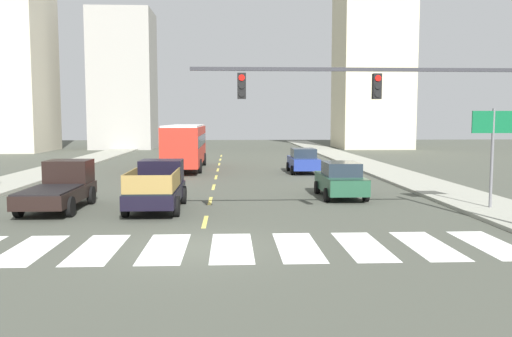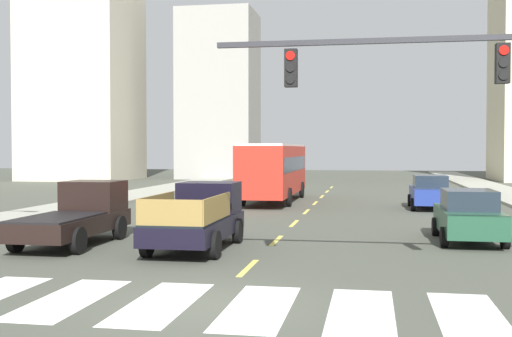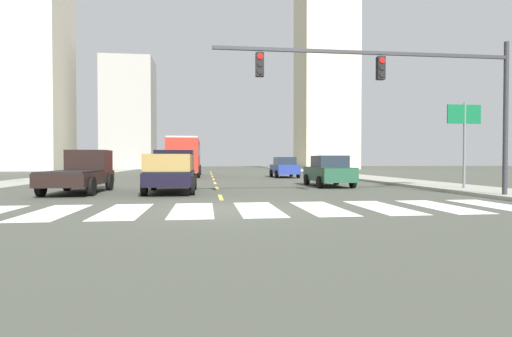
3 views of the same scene
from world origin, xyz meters
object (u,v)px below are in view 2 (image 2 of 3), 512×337
Objects in this scene: pickup_dark at (78,215)px; sedan_mid at (430,192)px; sedan_far at (468,216)px; city_bus at (274,168)px; pickup_stakebed at (199,217)px.

pickup_dark is 18.81m from sedan_mid.
sedan_far and sedan_mid have the same top height.
sedan_far is (8.64, -14.70, -1.09)m from city_bus.
pickup_dark reaches higher than sedan_mid.
city_bus reaches higher than sedan_far.
sedan_far is (8.36, 2.70, -0.08)m from pickup_stakebed.
sedan_mid is at bearing 58.43° from pickup_stakebed.
city_bus is 17.09m from sedan_far.
pickup_dark is 17.66m from city_bus.
pickup_dark is 0.48× the size of city_bus.
sedan_mid is at bearing 90.32° from sedan_far.
sedan_far is at bearing 11.50° from pickup_dark.
sedan_mid is at bearing 49.45° from pickup_dark.
city_bus reaches higher than pickup_dark.
city_bus is at bearing 88.81° from pickup_stakebed.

